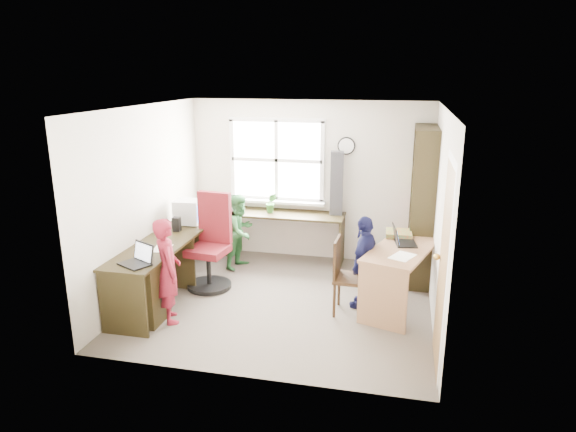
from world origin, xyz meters
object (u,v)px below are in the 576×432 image
object	(u,v)px
laptop_left	(138,259)
l_desk	(176,267)
person_red	(168,270)
person_green	(240,231)
person_navy	(364,262)
wooden_chair	(346,273)
bookshelf	(422,208)
swivel_chair	(211,247)
crt_monitor	(188,212)
potted_plant	(271,203)
cd_tower	(337,183)
right_desk	(401,264)
laptop_right	(402,240)

from	to	relation	value
laptop_left	l_desk	bearing A→B (deg)	107.82
person_red	person_green	distance (m)	1.82
person_green	person_red	bearing A→B (deg)	-171.75
person_navy	wooden_chair	bearing A→B (deg)	-27.32
bookshelf	swivel_chair	size ratio (longest dim) A/B	1.67
crt_monitor	person_green	world-z (taller)	person_green
swivel_chair	person_green	xyz separation A→B (m)	(0.17, 0.74, 0.01)
person_navy	swivel_chair	bearing A→B (deg)	-80.07
swivel_chair	crt_monitor	distance (m)	0.65
potted_plant	person_green	size ratio (longest dim) A/B	0.27
l_desk	person_red	world-z (taller)	person_red
cd_tower	right_desk	bearing A→B (deg)	-62.02
right_desk	person_navy	distance (m)	0.44
laptop_left	person_red	xyz separation A→B (m)	(0.24, 0.20, -0.19)
wooden_chair	cd_tower	world-z (taller)	cd_tower
laptop_left	cd_tower	bearing A→B (deg)	80.40
right_desk	person_green	bearing A→B (deg)	177.02
laptop_right	crt_monitor	bearing A→B (deg)	75.11
right_desk	swivel_chair	world-z (taller)	swivel_chair
l_desk	right_desk	xyz separation A→B (m)	(2.73, 0.45, 0.10)
wooden_chair	laptop_left	size ratio (longest dim) A/B	2.20
l_desk	right_desk	bearing A→B (deg)	9.44
l_desk	person_red	size ratio (longest dim) A/B	2.40
crt_monitor	person_red	bearing A→B (deg)	-80.72
l_desk	potted_plant	bearing A→B (deg)	65.13
potted_plant	person_red	xyz separation A→B (m)	(-0.65, -2.18, -0.28)
crt_monitor	laptop_right	bearing A→B (deg)	-9.35
l_desk	crt_monitor	world-z (taller)	crt_monitor
crt_monitor	laptop_left	xyz separation A→B (m)	(0.08, -1.56, -0.12)
l_desk	cd_tower	xyz separation A→B (m)	(1.75, 1.82, 0.76)
cd_tower	potted_plant	xyz separation A→B (m)	(-0.96, -0.12, -0.32)
bookshelf	wooden_chair	distance (m)	1.65
cd_tower	person_green	distance (m)	1.57
laptop_right	person_red	world-z (taller)	person_red
wooden_chair	crt_monitor	world-z (taller)	crt_monitor
right_desk	wooden_chair	xyz separation A→B (m)	(-0.64, -0.29, -0.06)
laptop_right	person_red	xyz separation A→B (m)	(-2.58, -1.09, -0.20)
laptop_right	potted_plant	world-z (taller)	potted_plant
bookshelf	crt_monitor	size ratio (longest dim) A/B	5.72
laptop_left	person_green	distance (m)	2.08
crt_monitor	cd_tower	size ratio (longest dim) A/B	0.39
wooden_chair	laptop_right	bearing A→B (deg)	37.35
cd_tower	bookshelf	bearing A→B (deg)	-23.82
laptop_left	cd_tower	xyz separation A→B (m)	(1.85, 2.50, 0.42)
bookshelf	laptop_right	size ratio (longest dim) A/B	5.63
crt_monitor	laptop_right	xyz separation A→B (m)	(2.90, -0.27, -0.10)
right_desk	potted_plant	xyz separation A→B (m)	(-1.94, 1.25, 0.34)
laptop_right	person_green	world-z (taller)	person_green
person_red	swivel_chair	bearing A→B (deg)	-39.96
bookshelf	laptop_left	distance (m)	3.75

